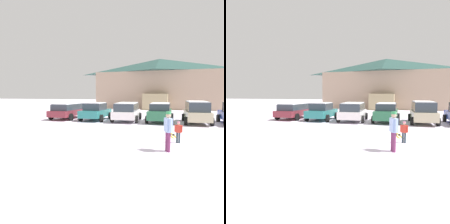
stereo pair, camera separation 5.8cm
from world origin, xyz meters
The scene contains 10 objects.
ground centered at (0.00, 0.00, 0.00)m, with size 160.00×160.00×0.00m, color silver.
ski_lodge centered at (0.49, 31.10, 4.17)m, with size 20.65×11.40×8.25m.
parked_maroon_van centered at (-7.00, 12.24, 0.82)m, with size 2.28×4.58×1.49m.
parked_teal_hatchback centered at (-4.03, 11.87, 0.81)m, with size 2.22×4.05×1.60m.
parked_white_suv centered at (-1.14, 11.96, 0.88)m, with size 2.39×4.58×1.62m.
parked_green_coupe centered at (1.74, 12.13, 0.83)m, with size 2.20×4.66×1.63m.
parked_beige_suv centered at (4.63, 11.99, 0.96)m, with size 2.17×4.61×1.80m.
skier_adult_in_blue_parka centered at (2.58, 2.36, 0.94)m, with size 0.37×0.59×1.67m.
skier_child_in_red_jacket centered at (3.03, 4.13, 0.59)m, with size 0.37×0.22×1.05m.
pair_of_skis centered at (2.73, 5.99, 0.02)m, with size 0.64×1.62×0.08m.
Camera 1 is at (2.74, -6.84, 2.39)m, focal length 35.00 mm.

